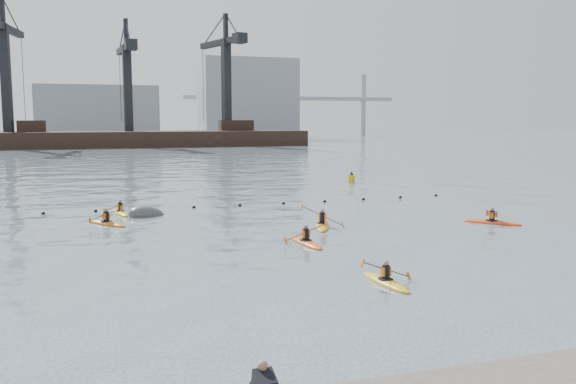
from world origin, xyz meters
name	(u,v)px	position (x,y,z in m)	size (l,w,h in m)	color
ground	(385,307)	(0.00, 0.00, 0.00)	(400.00, 400.00, 0.00)	#374650
float_line	(216,206)	(-0.50, 22.53, 0.03)	(33.24, 0.73, 0.24)	black
barge_pier	(128,137)	(-0.22, 110.00, 1.89)	(72.00, 19.30, 29.50)	black
skyline	(126,105)	(2.23, 150.27, 9.25)	(141.00, 28.00, 22.00)	gray
kayaker_0	(306,242)	(0.97, 9.62, 0.10)	(2.17, 3.21, 1.14)	#D95514
kayaker_1	(386,281)	(1.29, 2.41, 0.09)	(2.01, 2.95, 1.09)	gold
kayaker_2	(106,223)	(-7.53, 17.84, 0.10)	(2.32, 2.97, 1.03)	#C76812
kayaker_3	(322,225)	(3.30, 13.49, 0.10)	(2.27, 3.43, 1.36)	gold
kayaker_4	(492,222)	(12.45, 11.48, 0.10)	(2.51, 2.86, 1.02)	red
kayaker_5	(120,212)	(-6.59, 21.51, 0.09)	(2.02, 3.05, 1.03)	yellow
mooring_buoy	(147,215)	(-5.14, 20.25, 0.00)	(2.26, 1.34, 1.13)	#3E4143
nav_buoy	(351,179)	(14.00, 33.42, 0.35)	(0.63, 0.63, 1.15)	#BF8D13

